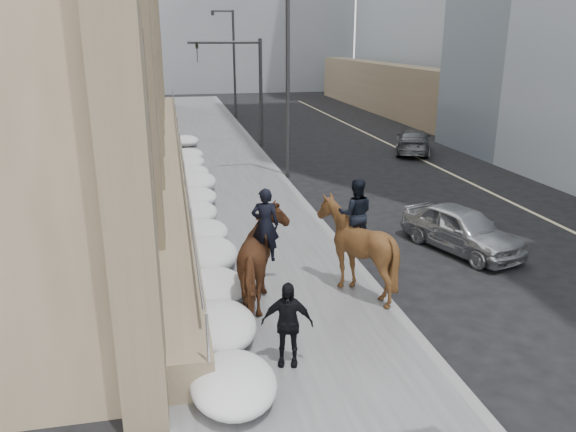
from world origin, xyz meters
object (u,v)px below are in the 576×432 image
object	(u,v)px
mounted_horse_left	(264,258)
car_silver	(462,229)
pedestrian	(287,324)
mounted_horse_right	(356,244)
car_grey	(413,141)

from	to	relation	value
mounted_horse_left	car_silver	distance (m)	6.82
pedestrian	car_silver	bearing A→B (deg)	53.18
mounted_horse_right	pedestrian	bearing A→B (deg)	64.69
car_silver	car_grey	xyz separation A→B (m)	(4.70, 14.09, -0.03)
mounted_horse_left	mounted_horse_right	bearing A→B (deg)	-162.65
mounted_horse_right	car_grey	size ratio (longest dim) A/B	0.63
mounted_horse_right	car_silver	bearing A→B (deg)	-137.49
mounted_horse_right	car_grey	distance (m)	18.57
mounted_horse_right	car_silver	size ratio (longest dim) A/B	0.71
mounted_horse_left	pedestrian	xyz separation A→B (m)	(-0.00, -2.61, -0.30)
mounted_horse_left	pedestrian	distance (m)	2.63
mounted_horse_left	pedestrian	world-z (taller)	mounted_horse_left
mounted_horse_right	car_grey	world-z (taller)	mounted_horse_right
pedestrian	mounted_horse_right	bearing A→B (deg)	65.67
car_silver	pedestrian	bearing A→B (deg)	-159.86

